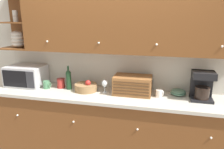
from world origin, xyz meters
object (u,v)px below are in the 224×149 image
Objects in this scene: fruit_basket at (86,87)px; bread_box at (133,85)px; wine_glass at (105,84)px; bowl_stack_on_counter at (178,92)px; coffee_maker at (202,85)px; wine_bottle at (69,79)px; mug_blue_second at (159,93)px; mug at (47,85)px; storage_canister at (61,83)px; microwave at (26,76)px.

fruit_basket is 0.63× the size of bread_box.
fruit_basket is at bearing -179.70° from wine_glass.
bowl_stack_on_counter is 0.31m from coffee_maker.
coffee_maker is at bearing 0.71° from wine_glass.
wine_glass is 0.36m from bread_box.
wine_bottle is 0.51m from wine_glass.
wine_bottle is 1.45m from bowl_stack_on_counter.
coffee_maker is at bearing 0.63° from fruit_basket.
mug is at bearing -178.92° from mug_blue_second.
wine_glass reaches higher than mug_blue_second.
coffee_maker is (1.83, -0.02, 0.11)m from storage_canister.
microwave reaches higher than mug_blue_second.
wine_bottle is at bearing -179.75° from coffee_maker.
microwave is 0.67m from wine_bottle.
storage_canister is (0.53, 0.00, -0.08)m from microwave.
bowl_stack_on_counter is at bearing 9.93° from bread_box.
wine_glass is at bearing -179.29° from coffee_maker.
mug is at bearing -177.22° from wine_glass.
bowl_stack_on_counter is at bearing 7.45° from wine_glass.
mug is at bearing -177.00° from bread_box.
wine_glass is (0.82, 0.04, 0.06)m from mug.
fruit_basket is 3.17× the size of mug_blue_second.
bowl_stack_on_counter is (1.57, 0.08, -0.03)m from storage_canister.
mug is at bearing -174.72° from bowl_stack_on_counter.
mug is 0.56× the size of bowl_stack_on_counter.
wine_bottle is 1.21m from mug_blue_second.
wine_glass reaches higher than bowl_stack_on_counter.
wine_glass is at bearing -3.35° from storage_canister.
mug is 1.52m from mug_blue_second.
bowl_stack_on_counter is (0.93, 0.12, -0.08)m from wine_glass.
bowl_stack_on_counter is at bearing 157.35° from coffee_maker.
bread_box is (1.00, -0.02, 0.05)m from storage_canister.
bread_box is 0.83m from coffee_maker.
microwave is 5.39× the size of mug_blue_second.
wine_bottle is 1.70m from coffee_maker.
coffee_maker is (1.70, 0.01, 0.03)m from wine_bottle.
storage_canister reaches higher than bowl_stack_on_counter.
mug_blue_second is at bearing -5.58° from bread_box.
mug is at bearing -171.39° from wine_bottle.
wine_bottle reaches higher than microwave.
bread_box is at bearing 179.48° from coffee_maker.
microwave is at bearing 179.54° from bread_box.
wine_bottle is (0.67, -0.03, 0.00)m from microwave.
wine_glass is at bearing -0.81° from wine_bottle.
wine_glass is 0.94m from bowl_stack_on_counter.
storage_canister reaches higher than mug_blue_second.
bowl_stack_on_counter is at bearing 5.28° from mug.
mug_blue_second is (1.88, -0.05, -0.10)m from microwave.
bread_box is (1.54, -0.01, -0.02)m from microwave.
fruit_basket is 1.20m from bowl_stack_on_counter.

